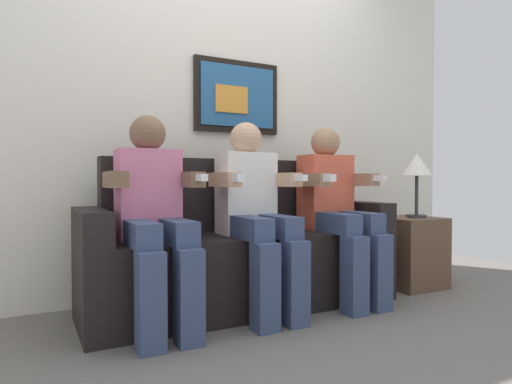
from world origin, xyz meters
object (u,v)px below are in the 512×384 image
Objects in this scene: person_on_right at (337,206)px; side_table_right at (409,252)px; table_lamp at (417,168)px; couch at (243,255)px; person_in_middle at (255,208)px; person_on_left at (154,212)px.

side_table_right is (0.71, 0.06, -0.36)m from person_on_right.
side_table_right is 1.09× the size of table_lamp.
person_in_middle is (-0.00, -0.17, 0.29)m from couch.
person_in_middle is 1.00× the size of person_on_right.
person_on_left is 1.91m from side_table_right.
person_on_right is at bearing -16.03° from couch.
person_in_middle is (0.58, -0.00, 0.00)m from person_on_left.
side_table_right is (1.87, 0.06, -0.36)m from person_on_left.
person_on_left is at bearing 179.95° from person_in_middle.
couch is 1.69× the size of person_on_left.
person_on_left reaches higher than side_table_right.
person_on_right is 0.79m from side_table_right.
table_lamp is at bearing 1.38° from person_in_middle.
person_in_middle reaches higher than table_lamp.
couch is 4.08× the size of table_lamp.
person_on_right is at bearing -175.02° from side_table_right.
couch is at bearing 163.97° from person_on_right.
side_table_right is at bearing 4.98° from person_on_right.
couch is 0.67m from person_on_left.
table_lamp is (1.91, 0.03, 0.25)m from person_on_left.
couch is at bearing 89.98° from person_in_middle.
person_on_right is 0.79m from table_lamp.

